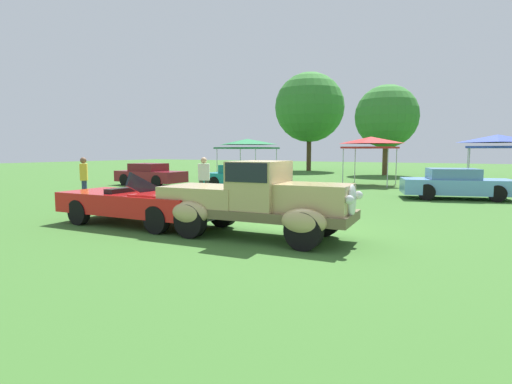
% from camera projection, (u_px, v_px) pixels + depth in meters
% --- Properties ---
extents(ground_plane, '(120.00, 120.00, 0.00)m').
position_uv_depth(ground_plane, '(272.00, 234.00, 9.24)').
color(ground_plane, '#386628').
extents(feature_pickup_truck, '(4.56, 2.07, 1.70)m').
position_uv_depth(feature_pickup_truck, '(256.00, 199.00, 8.89)').
color(feature_pickup_truck, brown).
rests_on(feature_pickup_truck, ground_plane).
extents(neighbor_convertible, '(4.32, 1.94, 1.40)m').
position_uv_depth(neighbor_convertible, '(140.00, 202.00, 10.45)').
color(neighbor_convertible, red).
rests_on(neighbor_convertible, ground_plane).
extents(show_car_burgundy, '(4.03, 1.75, 1.22)m').
position_uv_depth(show_car_burgundy, '(150.00, 175.00, 22.33)').
color(show_car_burgundy, maroon).
rests_on(show_car_burgundy, ground_plane).
extents(show_car_teal, '(4.17, 1.94, 1.22)m').
position_uv_depth(show_car_teal, '(243.00, 177.00, 19.90)').
color(show_car_teal, teal).
rests_on(show_car_teal, ground_plane).
extents(show_car_skyblue, '(4.44, 2.79, 1.22)m').
position_uv_depth(show_car_skyblue, '(456.00, 184.00, 15.98)').
color(show_car_skyblue, '#669EDB').
rests_on(show_car_skyblue, ground_plane).
extents(spectator_near_truck, '(0.47, 0.42, 1.69)m').
position_uv_depth(spectator_near_truck, '(204.00, 179.00, 14.46)').
color(spectator_near_truck, '#383838').
rests_on(spectator_near_truck, ground_plane).
extents(spectator_between_cars, '(0.46, 0.45, 1.69)m').
position_uv_depth(spectator_between_cars, '(84.00, 179.00, 14.47)').
color(spectator_between_cars, '#283351').
rests_on(spectator_between_cars, ground_plane).
extents(canopy_tent_left_field, '(3.21, 3.21, 2.71)m').
position_uv_depth(canopy_tent_left_field, '(247.00, 143.00, 26.50)').
color(canopy_tent_left_field, '#B7B7BC').
rests_on(canopy_tent_left_field, ground_plane).
extents(canopy_tent_center_field, '(2.67, 2.67, 2.71)m').
position_uv_depth(canopy_tent_center_field, '(371.00, 142.00, 22.44)').
color(canopy_tent_center_field, '#B7B7BC').
rests_on(canopy_tent_center_field, ground_plane).
extents(canopy_tent_right_field, '(2.68, 2.68, 2.71)m').
position_uv_depth(canopy_tent_right_field, '(498.00, 140.00, 19.45)').
color(canopy_tent_right_field, '#B7B7BC').
rests_on(canopy_tent_right_field, ground_plane).
extents(treeline_far_left, '(6.54, 6.54, 9.29)m').
position_uv_depth(treeline_far_left, '(309.00, 107.00, 37.94)').
color(treeline_far_left, '#47331E').
rests_on(treeline_far_left, ground_plane).
extents(treeline_mid_left, '(4.89, 4.89, 7.04)m').
position_uv_depth(treeline_mid_left, '(387.00, 117.00, 31.30)').
color(treeline_mid_left, brown).
rests_on(treeline_mid_left, ground_plane).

